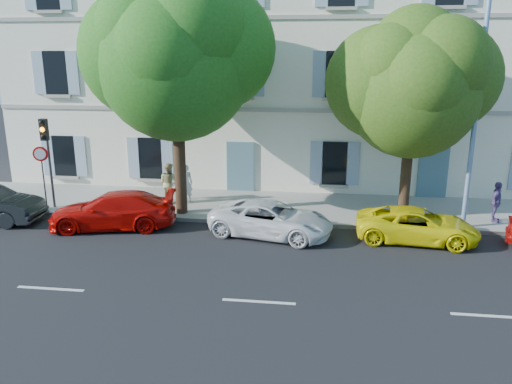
# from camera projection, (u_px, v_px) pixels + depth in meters

# --- Properties ---
(ground) EXTENTS (90.00, 90.00, 0.00)m
(ground) POSITION_uv_depth(u_px,v_px,m) (273.00, 247.00, 17.32)
(ground) COLOR black
(sidewalk) EXTENTS (36.00, 4.50, 0.15)m
(sidewalk) POSITION_uv_depth(u_px,v_px,m) (283.00, 207.00, 21.55)
(sidewalk) COLOR #A09E96
(sidewalk) RESTS_ON ground
(kerb) EXTENTS (36.00, 0.16, 0.16)m
(kerb) POSITION_uv_depth(u_px,v_px,m) (279.00, 223.00, 19.48)
(kerb) COLOR #9E998E
(kerb) RESTS_ON ground
(building) EXTENTS (28.00, 7.00, 12.00)m
(building) POSITION_uv_depth(u_px,v_px,m) (293.00, 63.00, 25.45)
(building) COLOR white
(building) RESTS_ON ground
(car_red_coupe) EXTENTS (5.02, 2.79, 1.38)m
(car_red_coupe) POSITION_uv_depth(u_px,v_px,m) (113.00, 210.00, 19.09)
(car_red_coupe) COLOR #BD0905
(car_red_coupe) RESTS_ON ground
(car_white_coupe) EXTENTS (4.86, 3.00, 1.26)m
(car_white_coupe) POSITION_uv_depth(u_px,v_px,m) (271.00, 219.00, 18.28)
(car_white_coupe) COLOR white
(car_white_coupe) RESTS_ON ground
(car_yellow_supercar) EXTENTS (4.42, 2.33, 1.19)m
(car_yellow_supercar) POSITION_uv_depth(u_px,v_px,m) (417.00, 225.00, 17.74)
(car_yellow_supercar) COLOR #F7E80A
(car_yellow_supercar) RESTS_ON ground
(tree_left) EXTENTS (5.99, 5.99, 9.29)m
(tree_left) POSITION_uv_depth(u_px,v_px,m) (176.00, 63.00, 18.99)
(tree_left) COLOR #3A2819
(tree_left) RESTS_ON sidewalk
(tree_right) EXTENTS (5.04, 5.04, 7.76)m
(tree_right) POSITION_uv_depth(u_px,v_px,m) (413.00, 91.00, 18.56)
(tree_right) COLOR #3A2819
(tree_right) RESTS_ON sidewalk
(traffic_light) EXTENTS (0.29, 0.43, 3.78)m
(traffic_light) POSITION_uv_depth(u_px,v_px,m) (46.00, 144.00, 20.51)
(traffic_light) COLOR #383A3D
(traffic_light) RESTS_ON sidewalk
(road_sign) EXTENTS (0.61, 0.19, 2.67)m
(road_sign) POSITION_uv_depth(u_px,v_px,m) (42.00, 164.00, 20.55)
(road_sign) COLOR #383A3D
(road_sign) RESTS_ON sidewalk
(street_lamp) EXTENTS (0.48, 1.87, 8.71)m
(street_lamp) POSITION_uv_depth(u_px,v_px,m) (480.00, 95.00, 17.39)
(street_lamp) COLOR #7293BF
(street_lamp) RESTS_ON sidewalk
(pedestrian_a) EXTENTS (0.71, 0.57, 1.70)m
(pedestrian_a) POSITION_uv_depth(u_px,v_px,m) (186.00, 183.00, 21.82)
(pedestrian_a) COLOR white
(pedestrian_a) RESTS_ON sidewalk
(pedestrian_b) EXTENTS (1.06, 0.96, 1.78)m
(pedestrian_b) POSITION_uv_depth(u_px,v_px,m) (169.00, 183.00, 21.74)
(pedestrian_b) COLOR tan
(pedestrian_b) RESTS_ON sidewalk
(pedestrian_c) EXTENTS (0.67, 1.01, 1.59)m
(pedestrian_c) POSITION_uv_depth(u_px,v_px,m) (496.00, 202.00, 19.28)
(pedestrian_c) COLOR #57447D
(pedestrian_c) RESTS_ON sidewalk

